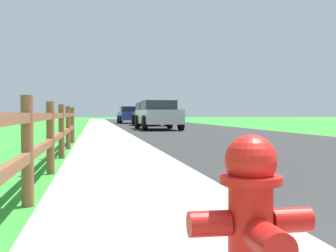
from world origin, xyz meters
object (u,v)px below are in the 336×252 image
at_px(fire_hydrant, 252,221).
at_px(parked_suv_silver, 158,115).
at_px(parked_car_blue, 130,115).
at_px(parked_car_black, 149,114).

distance_m(fire_hydrant, parked_suv_silver, 20.30).
distance_m(fire_hydrant, parked_car_blue, 34.69).
distance_m(parked_suv_silver, parked_car_black, 7.28).
height_order(parked_suv_silver, parked_car_black, parked_car_black).
relative_size(fire_hydrant, parked_car_blue, 0.16).
bearing_deg(parked_car_blue, parked_suv_silver, -89.21).
xyz_separation_m(fire_hydrant, parked_car_black, (3.08, 27.39, 0.38)).
relative_size(fire_hydrant, parked_suv_silver, 0.17).
xyz_separation_m(parked_suv_silver, parked_car_black, (0.48, 7.26, 0.01)).
relative_size(parked_car_black, parked_car_blue, 0.95).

